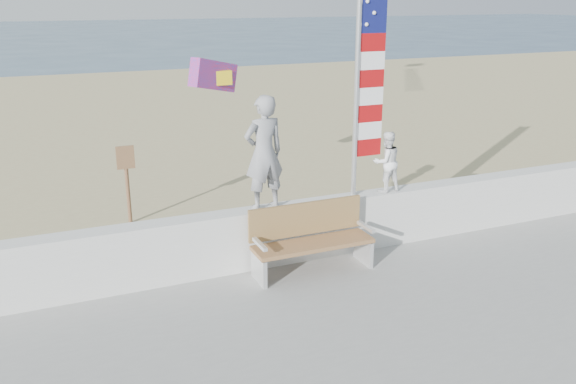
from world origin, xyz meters
name	(u,v)px	position (x,y,z in m)	size (l,w,h in m)	color
ground	(330,337)	(0.00, 0.00, 0.00)	(220.00, 220.00, 0.00)	#324C64
sand	(169,162)	(0.00, 9.00, 0.04)	(90.00, 40.00, 0.08)	tan
seawall	(271,235)	(0.00, 2.00, 0.63)	(30.00, 0.35, 0.90)	silver
adult	(264,153)	(-0.09, 2.00, 1.92)	(0.61, 0.40, 1.68)	gray
child	(386,162)	(1.99, 2.00, 1.57)	(0.47, 0.37, 0.97)	white
bench	(310,238)	(0.45, 1.55, 0.69)	(1.80, 0.57, 1.00)	#996D43
flag	(365,72)	(1.53, 2.00, 2.99)	(0.50, 0.08, 3.50)	silver
parafoil_kite	(214,76)	(0.35, 5.86, 2.56)	(1.12, 0.74, 0.76)	#FE1C2E
sign	(127,178)	(-1.65, 4.86, 0.94)	(0.32, 0.07, 1.46)	brown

